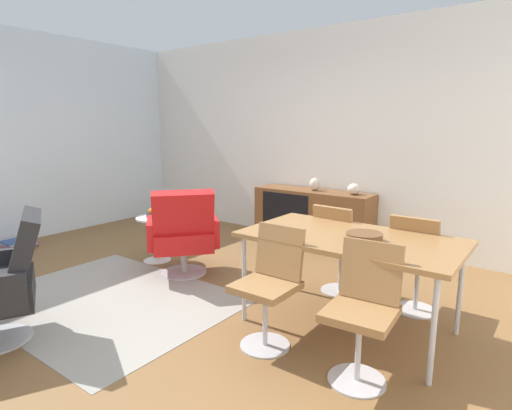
# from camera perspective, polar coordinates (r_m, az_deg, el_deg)

# --- Properties ---
(ground_plane) EXTENTS (8.32, 8.32, 0.00)m
(ground_plane) POSITION_cam_1_polar(r_m,az_deg,el_deg) (3.96, -10.47, -12.45)
(ground_plane) COLOR brown
(wall_back) EXTENTS (6.80, 0.12, 2.80)m
(wall_back) POSITION_cam_1_polar(r_m,az_deg,el_deg) (5.73, 8.61, 9.23)
(wall_back) COLOR white
(wall_back) RESTS_ON ground_plane
(wall_window_left) EXTENTS (0.12, 5.60, 2.80)m
(wall_window_left) POSITION_cam_1_polar(r_m,az_deg,el_deg) (6.39, -31.17, 7.96)
(wall_window_left) COLOR silver
(wall_window_left) RESTS_ON ground_plane
(sideboard) EXTENTS (1.60, 0.45, 0.72)m
(sideboard) POSITION_cam_1_polar(r_m,az_deg,el_deg) (5.52, 7.81, -0.85)
(sideboard) COLOR brown
(sideboard) RESTS_ON ground_plane
(vase_cobalt) EXTENTS (0.14, 0.14, 0.16)m
(vase_cobalt) POSITION_cam_1_polar(r_m,az_deg,el_deg) (5.45, 8.10, 2.86)
(vase_cobalt) COLOR beige
(vase_cobalt) RESTS_ON sideboard
(vase_sculptural_dark) EXTENTS (0.16, 0.16, 0.14)m
(vase_sculptural_dark) POSITION_cam_1_polar(r_m,az_deg,el_deg) (5.22, 13.36, 2.15)
(vase_sculptural_dark) COLOR beige
(vase_sculptural_dark) RESTS_ON sideboard
(dining_table) EXTENTS (1.60, 0.90, 0.74)m
(dining_table) POSITION_cam_1_polar(r_m,az_deg,el_deg) (3.22, 12.87, -4.92)
(dining_table) COLOR olive
(dining_table) RESTS_ON ground_plane
(wooden_bowl_on_table) EXTENTS (0.26, 0.26, 0.06)m
(wooden_bowl_on_table) POSITION_cam_1_polar(r_m,az_deg,el_deg) (3.09, 14.72, -4.28)
(wooden_bowl_on_table) COLOR brown
(wooden_bowl_on_table) RESTS_ON dining_table
(dining_chair_front_right) EXTENTS (0.43, 0.45, 0.86)m
(dining_chair_front_right) POSITION_cam_1_polar(r_m,az_deg,el_deg) (2.69, 14.61, -13.46)
(dining_chair_front_right) COLOR #9E7042
(dining_chair_front_right) RESTS_ON ground_plane
(dining_chair_back_right) EXTENTS (0.40, 0.43, 0.86)m
(dining_chair_back_right) POSITION_cam_1_polar(r_m,az_deg,el_deg) (3.69, 21.29, -7.08)
(dining_chair_back_right) COLOR #9E7042
(dining_chair_back_right) RESTS_ON ground_plane
(dining_chair_front_left) EXTENTS (0.40, 0.42, 0.86)m
(dining_chair_front_left) POSITION_cam_1_polar(r_m,az_deg,el_deg) (2.99, 1.97, -10.53)
(dining_chair_front_left) COLOR #9E7042
(dining_chair_front_left) RESTS_ON ground_plane
(dining_chair_back_left) EXTENTS (0.42, 0.45, 0.86)m
(dining_chair_back_left) POSITION_cam_1_polar(r_m,az_deg,el_deg) (3.91, 11.31, -5.48)
(dining_chair_back_left) COLOR #9E7042
(dining_chair_back_left) RESTS_ON ground_plane
(lounge_chair_red) EXTENTS (0.91, 0.91, 0.95)m
(lounge_chair_red) POSITION_cam_1_polar(r_m,az_deg,el_deg) (4.36, -10.03, -3.75)
(lounge_chair_red) COLOR red
(lounge_chair_red) RESTS_ON ground_plane
(armchair_black_shell) EXTENTS (0.87, 0.86, 0.95)m
(armchair_black_shell) POSITION_cam_1_polar(r_m,az_deg,el_deg) (3.56, -31.83, -8.71)
(armchair_black_shell) COLOR #262628
(armchair_black_shell) RESTS_ON ground_plane
(side_table_round) EXTENTS (0.44, 0.44, 0.52)m
(side_table_round) POSITION_cam_1_polar(r_m,az_deg,el_deg) (4.95, -13.63, -3.86)
(side_table_round) COLOR white
(side_table_round) RESTS_ON ground_plane
(fruit_bowl) EXTENTS (0.20, 0.20, 0.11)m
(fruit_bowl) POSITION_cam_1_polar(r_m,az_deg,el_deg) (4.90, -13.76, -1.16)
(fruit_bowl) COLOR #262628
(fruit_bowl) RESTS_ON side_table_round
(magazine_stack) EXTENTS (0.32, 0.40, 0.11)m
(magazine_stack) POSITION_cam_1_polar(r_m,az_deg,el_deg) (6.17, -29.91, -4.68)
(magazine_stack) COLOR silver
(magazine_stack) RESTS_ON ground_plane
(area_rug) EXTENTS (2.20, 1.70, 0.01)m
(area_rug) POSITION_cam_1_polar(r_m,az_deg,el_deg) (4.07, -19.77, -12.25)
(area_rug) COLOR gray
(area_rug) RESTS_ON ground_plane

